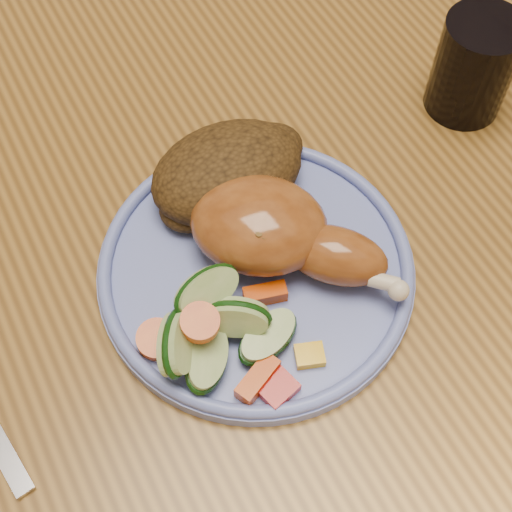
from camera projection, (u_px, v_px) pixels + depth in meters
name	position (u px, v px, depth m)	size (l,w,h in m)	color
ground	(258.00, 402.00, 1.26)	(4.00, 4.00, 0.00)	brown
dining_table	(260.00, 175.00, 0.69)	(0.90, 1.40, 0.75)	brown
plate	(256.00, 270.00, 0.53)	(0.23, 0.23, 0.01)	#6372C1
plate_rim	(256.00, 263.00, 0.52)	(0.23, 0.23, 0.01)	#6372C1
chicken_leg	(277.00, 232.00, 0.51)	(0.14, 0.16, 0.05)	brown
rice_pilaf	(230.00, 172.00, 0.54)	(0.13, 0.09, 0.05)	#3F290F
vegetable_pile	(220.00, 332.00, 0.48)	(0.12, 0.11, 0.06)	#A50A05
drinking_glass	(474.00, 66.00, 0.59)	(0.07, 0.07, 0.09)	black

